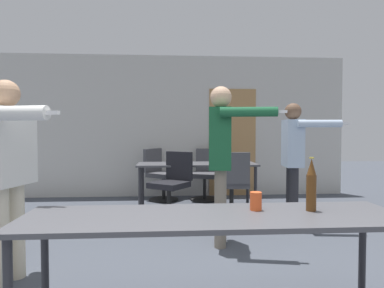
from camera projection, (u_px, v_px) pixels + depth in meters
back_wall at (177, 127)px, 6.55m from camera, size 6.55×0.12×2.67m
conference_table_near at (214, 225)px, 2.11m from camera, size 2.35×0.65×0.73m
conference_table_far at (197, 168)px, 5.47m from camera, size 1.89×0.64×0.73m
person_right_polo at (222, 149)px, 3.69m from camera, size 0.75×0.70×1.72m
person_left_plaid at (9, 162)px, 2.77m from camera, size 0.73×0.77×1.66m
person_far_watching at (294, 151)px, 4.47m from camera, size 0.72×0.62×1.61m
office_chair_far_left at (160, 176)px, 6.16m from camera, size 0.69×0.68×0.92m
office_chair_mid_tucked at (206, 176)px, 6.20m from camera, size 0.59×0.64×0.91m
office_chair_far_right at (172, 187)px, 4.93m from camera, size 0.67×0.68×0.94m
office_chair_near_pushed at (232, 187)px, 4.76m from camera, size 0.52×0.57×0.96m
beer_bottle at (311, 186)px, 2.20m from camera, size 0.06×0.06×0.35m
drink_cup at (256, 201)px, 2.22m from camera, size 0.08×0.08×0.12m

